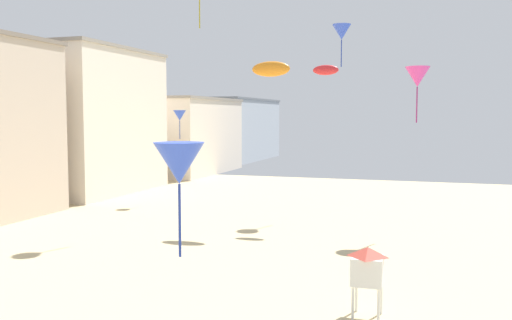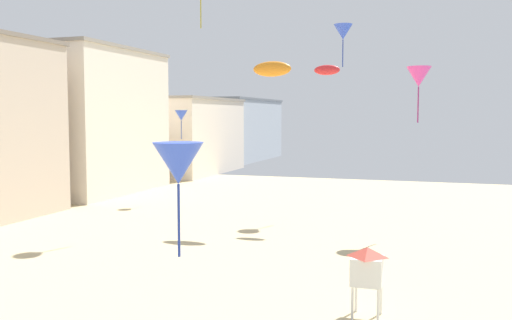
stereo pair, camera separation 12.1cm
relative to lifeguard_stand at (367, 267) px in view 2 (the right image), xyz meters
The scene contains 10 objects.
boardwalk_hotel_mid 41.28m from the lifeguard_stand, 141.31° to the left, with size 14.94×14.74×13.46m.
boardwalk_hotel_far 55.07m from the lifeguard_stand, 125.57° to the left, with size 17.13×17.25×9.43m.
boardwalk_hotel_distant 73.44m from the lifeguard_stand, 115.85° to the left, with size 14.42×22.41×9.93m.
lifeguard_stand is the anchor object (origin of this frame).
kite_blue_delta 29.98m from the lifeguard_stand, 128.73° to the left, with size 1.07×1.07×2.43m.
kite_orange_parafoil 20.01m from the lifeguard_stand, 117.59° to the left, with size 2.61×0.73×1.02m.
kite_magenta_delta 18.44m from the lifeguard_stand, 86.72° to the left, with size 1.53×1.53×3.49m.
kite_red_parafoil 20.77m from the lifeguard_stand, 105.73° to the left, with size 1.78×0.49×0.69m.
kite_blue_delta_2 7.83m from the lifeguard_stand, 142.42° to the right, with size 1.59×1.59×3.62m.
kite_blue_delta_3 26.29m from the lifeguard_stand, 101.97° to the left, with size 1.41×1.41×3.19m.
Camera 2 is at (10.16, -3.61, 7.23)m, focal length 39.43 mm.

